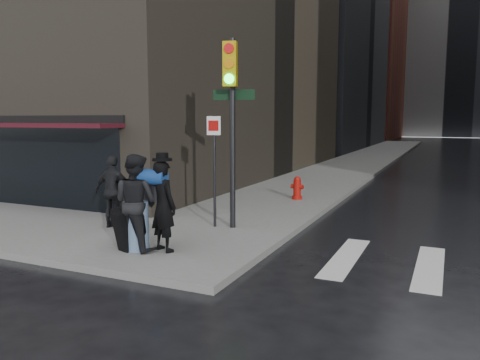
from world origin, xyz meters
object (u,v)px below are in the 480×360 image
Objects in this scene: man_jeans at (136,202)px; man_greycoat at (114,191)px; man_overcoat at (156,209)px; traffic_light at (230,107)px; fire_hydrant at (297,189)px.

man_jeans is 1.10× the size of man_greycoat.
man_overcoat is 0.45× the size of traffic_light.
traffic_light is at bearing -160.78° from man_greycoat.
man_overcoat is 7.21m from fire_hydrant.
fire_hydrant is at bearing -119.41° from man_greycoat.
traffic_light is (2.67, 1.10, 2.05)m from man_greycoat.
man_overcoat is 3.23m from traffic_light.
fire_hydrant is (0.73, 7.15, -0.51)m from man_overcoat.
man_greycoat is (-1.74, 1.42, -0.09)m from man_jeans.
traffic_light reaches higher than man_greycoat.
traffic_light reaches higher than man_overcoat.
man_greycoat is at bearing -34.32° from man_jeans.
traffic_light is at bearing -105.46° from man_jeans.
man_greycoat is at bearing -116.31° from fire_hydrant.
man_greycoat is at bearing -12.39° from man_overcoat.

